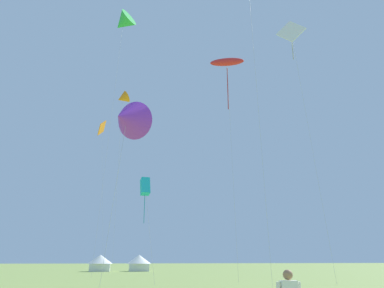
{
  "coord_description": "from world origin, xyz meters",
  "views": [
    {
      "loc": [
        -6.38,
        -3.15,
        1.95
      ],
      "look_at": [
        0.0,
        32.0,
        12.76
      ],
      "focal_mm": 35.74,
      "sensor_mm": 36.0,
      "label": 1
    }
  ],
  "objects": [
    {
      "name": "kite_orange_diamond",
      "position": [
        -10.51,
        59.94,
        23.23
      ],
      "size": [
        2.5,
        3.27,
        24.82
      ],
      "color": "orange",
      "rests_on": "ground"
    },
    {
      "name": "kite_white_diamond",
      "position": [
        9.78,
        28.69,
        24.17
      ],
      "size": [
        2.7,
        2.64,
        25.91
      ],
      "color": "white",
      "rests_on": "ground"
    },
    {
      "name": "festival_tent_center",
      "position": [
        -9.6,
        65.99,
        1.5
      ],
      "size": [
        4.18,
        4.18,
        2.71
      ],
      "color": "white",
      "rests_on": "ground"
    },
    {
      "name": "festival_tent_left",
      "position": [
        -3.08,
        65.99,
        1.49
      ],
      "size": [
        4.15,
        4.15,
        2.7
      ],
      "color": "white",
      "rests_on": "ground"
    },
    {
      "name": "kite_red_parafoil",
      "position": [
        3.76,
        31.9,
        22.01
      ],
      "size": [
        3.88,
        2.68,
        22.72
      ],
      "color": "red",
      "rests_on": "ground"
    },
    {
      "name": "kite_green_delta",
      "position": [
        -7.64,
        45.25,
        34.52
      ],
      "size": [
        4.43,
        4.35,
        36.33
      ],
      "color": "green",
      "rests_on": "ground"
    },
    {
      "name": "kite_orange_delta",
      "position": [
        -7.35,
        59.09,
        28.71
      ],
      "size": [
        2.76,
        2.35,
        30.04
      ],
      "color": "orange",
      "rests_on": "ground"
    },
    {
      "name": "kite_purple_delta",
      "position": [
        -6.4,
        19.74,
        10.45
      ],
      "size": [
        3.48,
        3.5,
        11.89
      ],
      "color": "purple",
      "rests_on": "ground"
    },
    {
      "name": "kite_cyan_box",
      "position": [
        -4.49,
        30.51,
        8.12
      ],
      "size": [
        1.44,
        1.88,
        8.96
      ],
      "color": "#1EB7CC",
      "rests_on": "ground"
    }
  ]
}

